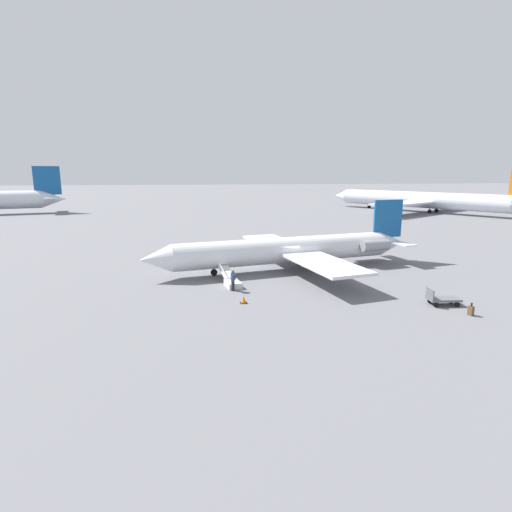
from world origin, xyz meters
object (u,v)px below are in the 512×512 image
(airplane_far_right, at_px, (421,200))
(boarding_stairs, at_px, (231,282))
(passenger, at_px, (233,279))
(luggage_cart, at_px, (442,299))
(airplane_main, at_px, (293,249))
(suitcase, at_px, (471,311))

(airplane_far_right, height_order, boarding_stairs, airplane_far_right)
(passenger, distance_m, luggage_cart, 15.59)
(airplane_main, height_order, boarding_stairs, airplane_main)
(boarding_stairs, relative_size, luggage_cart, 1.79)
(boarding_stairs, bearing_deg, passenger, 168.29)
(airplane_far_right, distance_m, passenger, 78.45)
(airplane_far_right, height_order, luggage_cart, airplane_far_right)
(airplane_main, relative_size, airplane_far_right, 0.61)
(airplane_main, height_order, luggage_cart, airplane_main)
(luggage_cart, bearing_deg, airplane_main, -51.68)
(suitcase, bearing_deg, passenger, -28.90)
(airplane_far_right, height_order, suitcase, airplane_far_right)
(passenger, xyz_separation_m, suitcase, (-14.97, 8.26, -0.67))
(airplane_far_right, bearing_deg, suitcase, 119.67)
(boarding_stairs, bearing_deg, airplane_far_right, -53.00)
(airplane_main, xyz_separation_m, suitcase, (-8.31, 14.81, -1.63))
(airplane_main, bearing_deg, luggage_cart, 110.98)
(passenger, distance_m, suitcase, 17.11)
(airplane_main, bearing_deg, suitcase, 108.66)
(boarding_stairs, bearing_deg, luggage_cart, -128.07)
(suitcase, bearing_deg, airplane_far_right, -119.07)
(passenger, height_order, suitcase, passenger)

